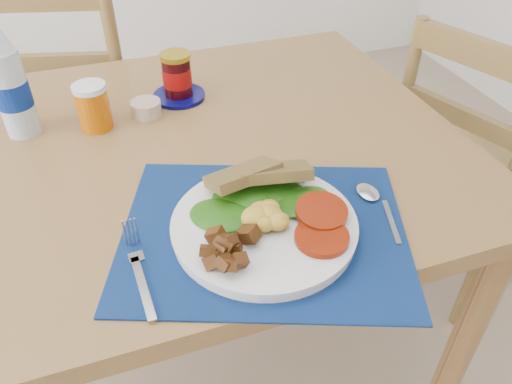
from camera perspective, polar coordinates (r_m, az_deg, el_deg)
table at (r=1.07m, az=-14.94°, el=0.27°), size 1.40×0.90×0.75m
chair_far at (r=1.68m, az=-20.54°, el=10.64°), size 0.52×0.50×1.15m
chair_end at (r=1.51m, az=23.28°, el=5.06°), size 0.49×0.50×1.06m
placemat at (r=0.81m, az=0.92°, el=-4.53°), size 0.55×0.50×0.00m
breakfast_plate at (r=0.79m, az=0.65°, el=-3.64°), size 0.30×0.30×0.07m
fork at (r=0.77m, az=-13.26°, el=-8.43°), size 0.03×0.18×0.00m
spoon at (r=0.89m, az=13.48°, el=-1.16°), size 0.04×0.16×0.00m
water_bottle at (r=1.12m, az=-26.28°, el=10.78°), size 0.07×0.07×0.24m
juice_glass at (r=1.10m, az=-18.09°, el=9.13°), size 0.07×0.07×0.09m
ramekin at (r=1.13m, az=-12.44°, el=9.33°), size 0.07×0.07×0.03m
jam_on_saucer at (r=1.18m, az=-8.98°, el=12.66°), size 0.12×0.12×0.11m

